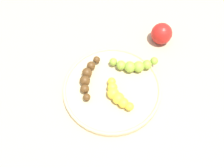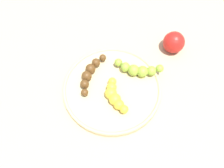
{
  "view_description": "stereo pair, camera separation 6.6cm",
  "coord_description": "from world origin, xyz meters",
  "px_view_note": "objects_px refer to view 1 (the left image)",
  "views": [
    {
      "loc": [
        -0.03,
        -0.32,
        0.61
      ],
      "look_at": [
        0.0,
        0.0,
        0.04
      ],
      "focal_mm": 35.67,
      "sensor_mm": 36.0,
      "label": 1
    },
    {
      "loc": [
        0.03,
        -0.32,
        0.61
      ],
      "look_at": [
        0.0,
        0.0,
        0.04
      ],
      "focal_mm": 35.67,
      "sensor_mm": 36.0,
      "label": 2
    }
  ],
  "objects_px": {
    "fruit_bowl": "(112,88)",
    "banana_green": "(134,65)",
    "banana_overripe": "(88,77)",
    "banana_yellow": "(117,95)",
    "apple_red": "(162,34)"
  },
  "relations": [
    {
      "from": "fruit_bowl",
      "to": "banana_green",
      "type": "height_order",
      "value": "banana_green"
    },
    {
      "from": "banana_overripe",
      "to": "banana_yellow",
      "type": "distance_m",
      "value": 0.11
    },
    {
      "from": "fruit_bowl",
      "to": "apple_red",
      "type": "distance_m",
      "value": 0.26
    },
    {
      "from": "banana_yellow",
      "to": "banana_green",
      "type": "height_order",
      "value": "same"
    },
    {
      "from": "banana_yellow",
      "to": "banana_green",
      "type": "distance_m",
      "value": 0.12
    },
    {
      "from": "banana_overripe",
      "to": "banana_green",
      "type": "height_order",
      "value": "banana_green"
    },
    {
      "from": "fruit_bowl",
      "to": "banana_yellow",
      "type": "distance_m",
      "value": 0.05
    },
    {
      "from": "banana_green",
      "to": "banana_overripe",
      "type": "bearing_deg",
      "value": -75.52
    },
    {
      "from": "fruit_bowl",
      "to": "banana_overripe",
      "type": "relative_size",
      "value": 1.97
    },
    {
      "from": "fruit_bowl",
      "to": "banana_yellow",
      "type": "bearing_deg",
      "value": -72.69
    },
    {
      "from": "banana_yellow",
      "to": "apple_red",
      "type": "bearing_deg",
      "value": -156.73
    },
    {
      "from": "fruit_bowl",
      "to": "banana_yellow",
      "type": "relative_size",
      "value": 2.72
    },
    {
      "from": "fruit_bowl",
      "to": "banana_green",
      "type": "xyz_separation_m",
      "value": [
        0.07,
        0.06,
        0.02
      ]
    },
    {
      "from": "banana_overripe",
      "to": "apple_red",
      "type": "xyz_separation_m",
      "value": [
        0.26,
        0.15,
        0.0
      ]
    },
    {
      "from": "fruit_bowl",
      "to": "apple_red",
      "type": "height_order",
      "value": "apple_red"
    }
  ]
}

